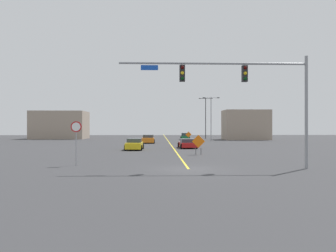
% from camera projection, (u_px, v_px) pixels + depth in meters
% --- Properties ---
extents(ground, '(173.21, 173.21, 0.00)m').
position_uv_depth(ground, '(189.00, 169.00, 21.07)').
color(ground, '#38383A').
extents(road_centre_stripe, '(0.16, 96.23, 0.01)m').
position_uv_depth(road_centre_stripe, '(167.00, 140.00, 69.16)').
color(road_centre_stripe, yellow).
rests_on(road_centre_stripe, ground).
extents(traffic_signal_assembly, '(12.19, 0.44, 7.31)m').
position_uv_depth(traffic_signal_assembly, '(246.00, 84.00, 21.18)').
color(traffic_signal_assembly, gray).
rests_on(traffic_signal_assembly, ground).
extents(stop_sign, '(0.76, 0.07, 3.09)m').
position_uv_depth(stop_sign, '(76.00, 135.00, 23.05)').
color(stop_sign, gray).
rests_on(stop_sign, ground).
extents(street_lamp_mid_right, '(3.15, 0.24, 9.38)m').
position_uv_depth(street_lamp_mid_right, '(206.00, 115.00, 75.75)').
color(street_lamp_mid_right, black).
rests_on(street_lamp_mid_right, ground).
extents(street_lamp_near_left, '(3.24, 0.24, 8.45)m').
position_uv_depth(street_lamp_near_left, '(211.00, 115.00, 63.41)').
color(street_lamp_near_left, gray).
rests_on(street_lamp_near_left, ground).
extents(construction_sign_median_near, '(1.09, 0.18, 1.84)m').
position_uv_depth(construction_sign_median_near, '(189.00, 135.00, 60.04)').
color(construction_sign_median_near, orange).
rests_on(construction_sign_median_near, ground).
extents(construction_sign_median_far, '(1.26, 0.29, 1.93)m').
position_uv_depth(construction_sign_median_far, '(198.00, 142.00, 31.99)').
color(construction_sign_median_far, orange).
rests_on(construction_sign_median_far, ground).
extents(car_yellow_far, '(2.10, 4.18, 1.34)m').
position_uv_depth(car_yellow_far, '(134.00, 144.00, 38.90)').
color(car_yellow_far, gold).
rests_on(car_yellow_far, ground).
extents(car_red_mid, '(2.28, 4.59, 1.19)m').
position_uv_depth(car_red_mid, '(187.00, 144.00, 42.05)').
color(car_red_mid, red).
rests_on(car_red_mid, ground).
extents(car_green_distant, '(2.11, 4.17, 1.39)m').
position_uv_depth(car_green_distant, '(185.00, 136.00, 70.48)').
color(car_green_distant, '#196B38').
rests_on(car_green_distant, ground).
extents(car_orange_approaching, '(2.22, 4.27, 1.38)m').
position_uv_depth(car_orange_approaching, '(148.00, 139.00, 54.64)').
color(car_orange_approaching, orange).
rests_on(car_orange_approaching, ground).
extents(roadside_building_west, '(11.72, 7.76, 6.20)m').
position_uv_depth(roadside_building_west, '(60.00, 125.00, 74.43)').
color(roadside_building_west, gray).
rests_on(roadside_building_west, ground).
extents(roadside_building_east, '(9.23, 6.02, 6.22)m').
position_uv_depth(roadside_building_east, '(246.00, 125.00, 69.45)').
color(roadside_building_east, gray).
rests_on(roadside_building_east, ground).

